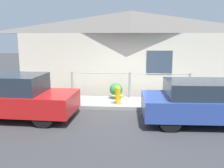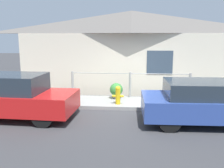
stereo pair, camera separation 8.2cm
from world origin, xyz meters
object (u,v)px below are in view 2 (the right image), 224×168
(fire_hydrant, at_px, (118,95))
(potted_plant_near_hydrant, at_px, (116,90))
(car_left, at_px, (14,96))
(car_right, at_px, (204,102))

(fire_hydrant, bearing_deg, potted_plant_near_hydrant, 98.61)
(fire_hydrant, bearing_deg, car_left, -155.09)
(car_right, bearing_deg, car_left, 178.26)
(car_right, relative_size, fire_hydrant, 5.53)
(car_left, height_order, potted_plant_near_hydrant, car_left)
(car_right, distance_m, fire_hydrant, 3.08)
(car_left, xyz_separation_m, fire_hydrant, (3.22, 1.50, -0.22))
(car_right, bearing_deg, potted_plant_near_hydrant, 138.70)
(car_left, xyz_separation_m, potted_plant_near_hydrant, (3.10, 2.32, -0.22))
(potted_plant_near_hydrant, bearing_deg, fire_hydrant, -81.39)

